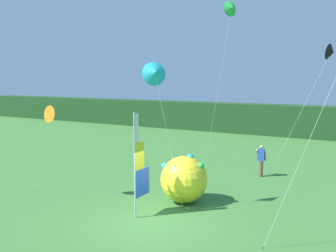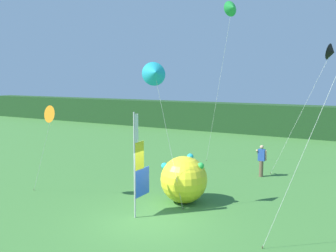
{
  "view_description": "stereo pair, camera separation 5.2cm",
  "coord_description": "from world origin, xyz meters",
  "px_view_note": "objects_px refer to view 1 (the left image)",
  "views": [
    {
      "loc": [
        7.08,
        -11.22,
        5.26
      ],
      "look_at": [
        -0.88,
        2.95,
        3.19
      ],
      "focal_mm": 39.9,
      "sensor_mm": 36.0,
      "label": 1
    },
    {
      "loc": [
        7.13,
        -11.19,
        5.26
      ],
      "look_at": [
        -0.88,
        2.95,
        3.19
      ],
      "focal_mm": 39.9,
      "sensor_mm": 36.0,
      "label": 2
    }
  ],
  "objects_px": {
    "kite_black_delta_3": "(331,52)",
    "kite_green_delta_1": "(231,9)",
    "person_mid_field": "(261,160)",
    "inflatable_balloon": "(184,179)",
    "banner_flag": "(139,166)",
    "kite_cyan_delta_4": "(155,73)",
    "kite_orange_delta_2": "(52,115)"
  },
  "relations": [
    {
      "from": "kite_green_delta_1",
      "to": "person_mid_field",
      "type": "bearing_deg",
      "value": -29.13
    },
    {
      "from": "kite_black_delta_3",
      "to": "kite_cyan_delta_4",
      "type": "distance_m",
      "value": 10.7
    },
    {
      "from": "banner_flag",
      "to": "kite_green_delta_1",
      "type": "relative_size",
      "value": 0.42
    },
    {
      "from": "banner_flag",
      "to": "inflatable_balloon",
      "type": "relative_size",
      "value": 1.94
    },
    {
      "from": "person_mid_field",
      "to": "kite_black_delta_3",
      "type": "relative_size",
      "value": 0.24
    },
    {
      "from": "banner_flag",
      "to": "kite_cyan_delta_4",
      "type": "relative_size",
      "value": 0.68
    },
    {
      "from": "banner_flag",
      "to": "kite_black_delta_3",
      "type": "distance_m",
      "value": 12.33
    },
    {
      "from": "person_mid_field",
      "to": "kite_cyan_delta_4",
      "type": "bearing_deg",
      "value": -106.94
    },
    {
      "from": "person_mid_field",
      "to": "kite_cyan_delta_4",
      "type": "height_order",
      "value": "kite_cyan_delta_4"
    },
    {
      "from": "banner_flag",
      "to": "kite_cyan_delta_4",
      "type": "height_order",
      "value": "kite_cyan_delta_4"
    },
    {
      "from": "person_mid_field",
      "to": "kite_cyan_delta_4",
      "type": "relative_size",
      "value": 0.29
    },
    {
      "from": "kite_green_delta_1",
      "to": "kite_orange_delta_2",
      "type": "distance_m",
      "value": 11.86
    },
    {
      "from": "kite_orange_delta_2",
      "to": "kite_cyan_delta_4",
      "type": "xyz_separation_m",
      "value": [
        4.63,
        0.88,
        1.73
      ]
    },
    {
      "from": "inflatable_balloon",
      "to": "kite_green_delta_1",
      "type": "height_order",
      "value": "kite_green_delta_1"
    },
    {
      "from": "inflatable_balloon",
      "to": "kite_cyan_delta_4",
      "type": "xyz_separation_m",
      "value": [
        -0.52,
        -1.48,
        4.45
      ]
    },
    {
      "from": "inflatable_balloon",
      "to": "kite_orange_delta_2",
      "type": "xyz_separation_m",
      "value": [
        -5.15,
        -2.37,
        2.72
      ]
    },
    {
      "from": "inflatable_balloon",
      "to": "kite_black_delta_3",
      "type": "relative_size",
      "value": 0.29
    },
    {
      "from": "banner_flag",
      "to": "kite_black_delta_3",
      "type": "bearing_deg",
      "value": 61.3
    },
    {
      "from": "kite_green_delta_1",
      "to": "kite_cyan_delta_4",
      "type": "xyz_separation_m",
      "value": [
        0.11,
        -8.6,
        -3.76
      ]
    },
    {
      "from": "person_mid_field",
      "to": "inflatable_balloon",
      "type": "distance_m",
      "value": 6.07
    },
    {
      "from": "kite_orange_delta_2",
      "to": "kite_cyan_delta_4",
      "type": "relative_size",
      "value": 0.69
    },
    {
      "from": "person_mid_field",
      "to": "banner_flag",
      "type": "bearing_deg",
      "value": -107.39
    },
    {
      "from": "inflatable_balloon",
      "to": "kite_green_delta_1",
      "type": "bearing_deg",
      "value": 95.03
    },
    {
      "from": "inflatable_balloon",
      "to": "kite_cyan_delta_4",
      "type": "bearing_deg",
      "value": -109.24
    },
    {
      "from": "banner_flag",
      "to": "kite_black_delta_3",
      "type": "relative_size",
      "value": 0.57
    },
    {
      "from": "banner_flag",
      "to": "kite_green_delta_1",
      "type": "distance_m",
      "value": 11.83
    },
    {
      "from": "banner_flag",
      "to": "inflatable_balloon",
      "type": "height_order",
      "value": "banner_flag"
    },
    {
      "from": "person_mid_field",
      "to": "kite_orange_delta_2",
      "type": "xyz_separation_m",
      "value": [
        -6.86,
        -8.19,
        2.81
      ]
    },
    {
      "from": "kite_black_delta_3",
      "to": "kite_green_delta_1",
      "type": "bearing_deg",
      "value": -172.65
    },
    {
      "from": "banner_flag",
      "to": "person_mid_field",
      "type": "relative_size",
      "value": 2.34
    },
    {
      "from": "person_mid_field",
      "to": "kite_orange_delta_2",
      "type": "bearing_deg",
      "value": -129.96
    },
    {
      "from": "kite_cyan_delta_4",
      "to": "kite_green_delta_1",
      "type": "bearing_deg",
      "value": 90.73
    }
  ]
}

